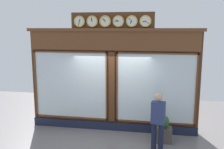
{
  "coord_description": "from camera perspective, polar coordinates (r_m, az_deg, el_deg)",
  "views": [
    {
      "loc": [
        -1.39,
        7.93,
        3.39
      ],
      "look_at": [
        0.0,
        0.0,
        1.91
      ],
      "focal_mm": 40.51,
      "sensor_mm": 36.0,
      "label": 1
    }
  ],
  "objects": [
    {
      "name": "shop_facade",
      "position": [
        8.34,
        0.15,
        -1.03
      ],
      "size": [
        5.66,
        0.42,
        3.88
      ],
      "color": "#4C2B16",
      "rests_on": "ground_plane"
    },
    {
      "name": "pedestrian",
      "position": [
        7.11,
        10.32,
        -9.98
      ],
      "size": [
        0.4,
        0.29,
        1.69
      ],
      "color": "#191E38",
      "rests_on": "ground_plane"
    },
    {
      "name": "planter_box",
      "position": [
        7.97,
        11.27,
        -13.14
      ],
      "size": [
        0.56,
        0.36,
        0.46
      ],
      "primitive_type": "cube",
      "color": "#4C4742",
      "rests_on": "ground_plane"
    },
    {
      "name": "planter_shrub",
      "position": [
        7.81,
        11.38,
        -10.31
      ],
      "size": [
        0.38,
        0.38,
        0.38
      ],
      "primitive_type": "sphere",
      "color": "#285623",
      "rests_on": "planter_box"
    }
  ]
}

